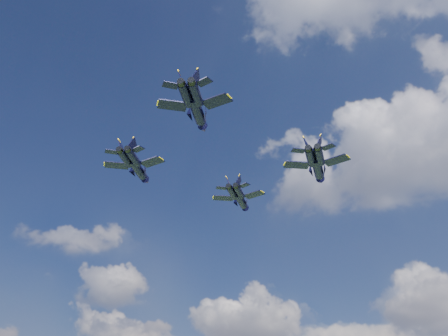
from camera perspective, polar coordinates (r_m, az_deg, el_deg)
jet_lead at (r=113.05m, az=1.75°, el=-3.31°), size 10.22×13.92×3.28m
jet_left at (r=103.89m, az=-8.69°, el=-0.12°), size 10.65×14.78×3.50m
jet_right at (r=100.34m, az=9.52°, el=-0.04°), size 11.09×15.15×3.57m
jet_slot at (r=85.62m, az=-2.70°, el=5.74°), size 10.77×14.85×3.53m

